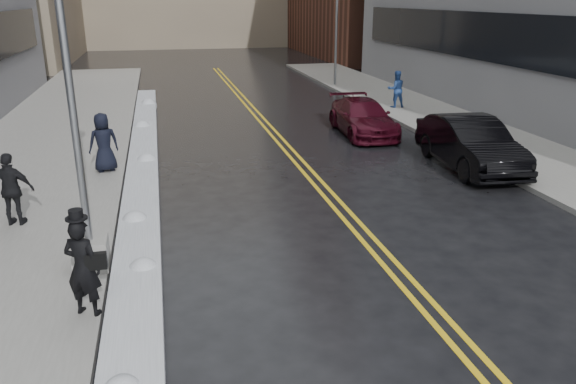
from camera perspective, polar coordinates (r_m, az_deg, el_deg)
ground at (r=9.96m, az=-0.71°, el=-11.63°), size 160.00×160.00×0.00m
sidewalk_west at (r=19.44m, az=-24.19°, el=2.50°), size 5.50×50.00×0.15m
sidewalk_east at (r=22.39m, az=19.36°, el=5.14°), size 4.00×50.00×0.15m
lane_line_left at (r=19.50m, az=-0.19°, el=4.05°), size 0.12×50.00×0.01m
lane_line_right at (r=19.57m, az=0.67°, el=4.10°), size 0.12×50.00×0.01m
snow_ridge at (r=17.10m, az=-14.55°, el=1.81°), size 0.90×30.00×0.34m
lamppost at (r=10.78m, az=-20.61°, el=4.17°), size 0.65×0.65×7.62m
fire_hydrant at (r=21.78m, az=17.25°, el=6.27°), size 0.26×0.26×0.73m
traffic_signal at (r=34.00m, az=4.93°, el=16.27°), size 0.16×0.20×6.00m
pedestrian_fedora at (r=9.69m, az=-20.12°, el=-7.21°), size 0.72×0.62×1.67m
pedestrian_c at (r=17.54m, az=-18.23°, el=4.81°), size 0.98×0.78×1.76m
pedestrian_d at (r=14.11m, az=-26.25°, el=0.24°), size 1.05×0.60×1.69m
pedestrian_east at (r=27.29m, az=10.93°, el=10.23°), size 0.88×0.71×1.71m
car_black at (r=18.36m, az=18.00°, el=4.70°), size 2.00×4.96×1.60m
car_maroon at (r=22.23m, az=7.60°, el=7.53°), size 2.09×4.69×1.34m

